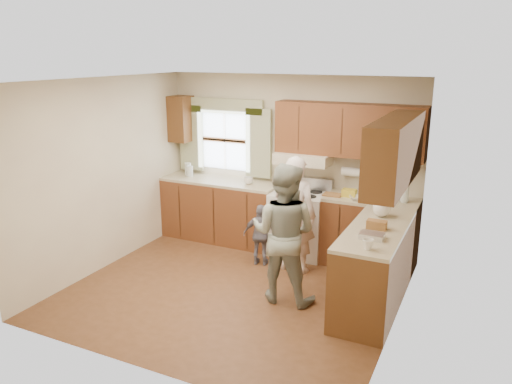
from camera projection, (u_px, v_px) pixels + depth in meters
The scene contains 6 objects.
room at pixel (233, 191), 5.74m from camera, with size 3.80×3.80×3.80m.
kitchen_fixtures at pixel (314, 207), 6.53m from camera, with size 3.80×2.25×2.15m.
stove at pixel (300, 222), 7.08m from camera, with size 0.76×0.67×1.07m.
woman_left at pixel (295, 215), 6.43m from camera, with size 0.56×0.37×1.55m, color silver.
woman_right at pixel (284, 233), 5.66m from camera, with size 0.79×0.62×1.62m, color #233E33.
child at pixel (261, 235), 6.70m from camera, with size 0.49×0.21×0.84m, color slate.
Camera 1 is at (2.62, -4.88, 2.79)m, focal length 35.00 mm.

